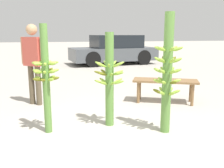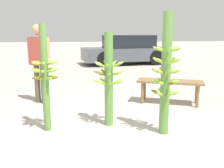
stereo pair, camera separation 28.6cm
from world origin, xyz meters
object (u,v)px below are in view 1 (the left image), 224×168
(banana_stalk_right, at_px, (167,74))
(banana_stalk_center, at_px, (109,79))
(market_bench, at_px, (165,83))
(vendor_person, at_px, (33,57))
(parked_car, at_px, (114,50))
(banana_stalk_left, at_px, (46,78))

(banana_stalk_right, bearing_deg, banana_stalk_center, 148.14)
(market_bench, bearing_deg, banana_stalk_right, -90.20)
(banana_stalk_right, bearing_deg, vendor_person, 134.78)
(vendor_person, height_order, market_bench, vendor_person)
(vendor_person, bearing_deg, parked_car, -77.02)
(parked_car, bearing_deg, vendor_person, 145.95)
(banana_stalk_left, bearing_deg, vendor_person, 99.61)
(vendor_person, bearing_deg, banana_stalk_center, 168.65)
(banana_stalk_center, height_order, vendor_person, vendor_person)
(parked_car, bearing_deg, banana_stalk_left, 152.39)
(banana_stalk_right, bearing_deg, market_bench, 65.13)
(vendor_person, distance_m, parked_car, 7.08)
(market_bench, bearing_deg, banana_stalk_center, -119.65)
(banana_stalk_center, height_order, banana_stalk_right, banana_stalk_right)
(banana_stalk_left, xyz_separation_m, banana_stalk_center, (0.94, 0.07, -0.07))
(banana_stalk_left, bearing_deg, banana_stalk_right, -12.99)
(banana_stalk_left, xyz_separation_m, market_bench, (2.35, 1.09, -0.40))
(banana_stalk_right, relative_size, vendor_person, 1.07)
(vendor_person, bearing_deg, banana_stalk_left, 139.46)
(banana_stalk_center, bearing_deg, banana_stalk_left, -175.69)
(banana_stalk_left, relative_size, vendor_person, 0.97)
(banana_stalk_right, relative_size, market_bench, 1.24)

